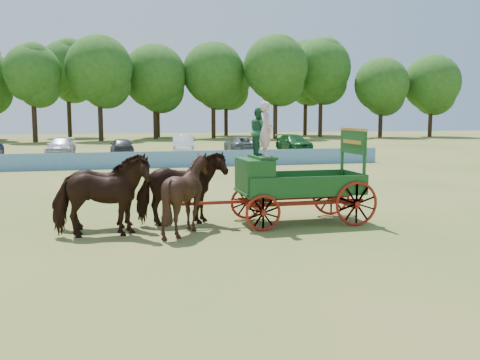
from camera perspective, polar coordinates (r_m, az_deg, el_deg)
The scene contains 9 objects.
ground at distance 18.26m, azimuth 7.79°, elevation -3.88°, with size 160.00×160.00×0.00m, color olive.
horse_lead_left at distance 15.42m, azimuth -14.56°, elevation -1.73°, with size 1.24×2.72×2.30m, color black.
horse_lead_right at distance 16.51m, azimuth -14.54°, elevation -1.16°, with size 1.24×2.72×2.30m, color black.
horse_wheel_left at distance 15.58m, azimuth -5.70°, elevation -1.44°, with size 1.86×2.09×2.30m, color black.
horse_wheel_right at distance 16.66m, azimuth -6.26°, elevation -0.90°, with size 1.24×2.72×2.30m, color black.
farm_dray at distance 16.75m, azimuth 4.05°, elevation 0.84°, with size 6.00×2.00×3.82m.
sponsor_banner at distance 35.21m, azimuth -4.75°, elevation 2.28°, with size 26.00×0.08×1.05m, color #2170B5.
parked_cars at distance 46.41m, azimuth -12.90°, elevation 3.53°, with size 38.79×7.44×1.62m.
treeline at distance 76.15m, azimuth -10.89°, elevation 11.30°, with size 93.60×22.82×15.26m.
Camera 1 is at (-6.75, -16.62, 3.45)m, focal length 40.00 mm.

